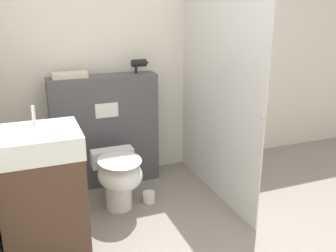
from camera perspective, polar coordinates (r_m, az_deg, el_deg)
name	(u,v)px	position (r m, az deg, el deg)	size (l,w,h in m)	color
wall_back	(143,57)	(3.96, -3.79, 10.51)	(8.00, 0.06, 2.50)	silver
partition_panel	(106,131)	(3.80, -9.50, -0.76)	(1.04, 0.24, 1.12)	#4C4C51
shower_glass	(217,92)	(3.47, 7.48, 5.23)	(0.04, 1.51, 2.02)	silver
toilet	(119,176)	(3.35, -7.51, -7.53)	(0.39, 0.58, 0.51)	white
sink_vanity	(43,195)	(2.82, -18.48, -9.99)	(0.57, 0.51, 1.11)	#473323
hair_drier	(140,63)	(3.74, -4.36, 9.50)	(0.18, 0.07, 0.14)	black
folded_towel	(70,75)	(3.60, -14.75, 7.51)	(0.32, 0.14, 0.05)	beige
spare_toilet_roll	(149,197)	(3.57, -2.93, -10.77)	(0.12, 0.12, 0.10)	white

